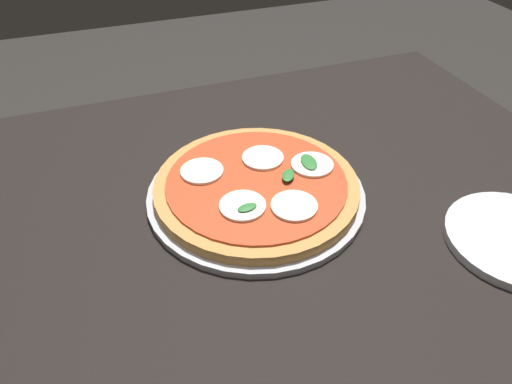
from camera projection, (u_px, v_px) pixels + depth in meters
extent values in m
cube|color=black|center=(220.00, 233.00, 0.77)|extent=(1.39, 0.95, 0.04)
cube|color=black|center=(383.00, 185.00, 1.45)|extent=(0.07, 0.07, 0.68)
cylinder|color=silver|center=(256.00, 194.00, 0.81)|extent=(0.37, 0.37, 0.01)
cylinder|color=tan|center=(256.00, 186.00, 0.80)|extent=(0.34, 0.34, 0.02)
cylinder|color=#CC4723|center=(256.00, 181.00, 0.79)|extent=(0.30, 0.30, 0.00)
cylinder|color=white|center=(312.00, 165.00, 0.82)|extent=(0.07, 0.07, 0.00)
cylinder|color=white|center=(263.00, 158.00, 0.83)|extent=(0.07, 0.07, 0.00)
cylinder|color=white|center=(201.00, 171.00, 0.80)|extent=(0.07, 0.07, 0.00)
cylinder|color=white|center=(243.00, 206.00, 0.73)|extent=(0.07, 0.07, 0.00)
cylinder|color=white|center=(294.00, 206.00, 0.73)|extent=(0.07, 0.07, 0.00)
ellipsoid|color=#337F38|center=(309.00, 162.00, 0.82)|extent=(0.03, 0.05, 0.00)
ellipsoid|color=#337F38|center=(311.00, 163.00, 0.82)|extent=(0.03, 0.04, 0.00)
ellipsoid|color=#337F38|center=(288.00, 175.00, 0.79)|extent=(0.04, 0.04, 0.00)
ellipsoid|color=#337F38|center=(247.00, 207.00, 0.72)|extent=(0.03, 0.02, 0.00)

